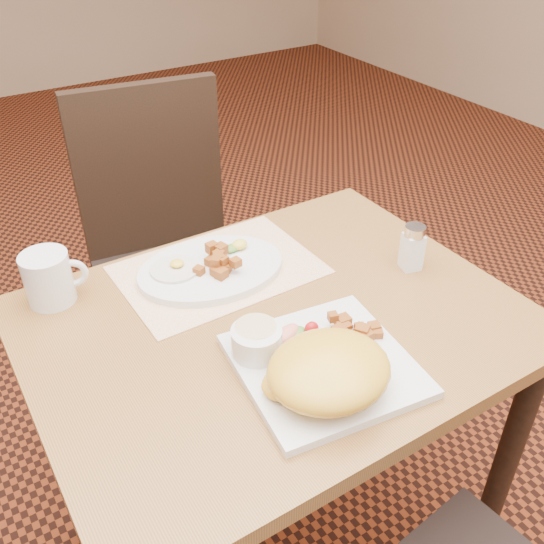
{
  "coord_description": "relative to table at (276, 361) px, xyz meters",
  "views": [
    {
      "loc": [
        -0.48,
        -0.74,
        1.47
      ],
      "look_at": [
        0.02,
        0.05,
        0.82
      ],
      "focal_mm": 40.0,
      "sensor_mm": 36.0,
      "label": 1
    }
  ],
  "objects": [
    {
      "name": "ground",
      "position": [
        0.0,
        0.0,
        -0.64
      ],
      "size": [
        8.0,
        8.0,
        0.0
      ],
      "primitive_type": "plane",
      "color": "black",
      "rests_on": "ground"
    },
    {
      "name": "garnish_sq",
      "position": [
        -0.01,
        -0.08,
        0.14
      ],
      "size": [
        0.09,
        0.05,
        0.03
      ],
      "color": "#387223",
      "rests_on": "plate_square"
    },
    {
      "name": "home_fries_sq",
      "position": [
        0.07,
        -0.14,
        0.14
      ],
      "size": [
        0.1,
        0.1,
        0.04
      ],
      "color": "#A2541A",
      "rests_on": "plate_square"
    },
    {
      "name": "coffee_mug",
      "position": [
        -0.34,
        0.28,
        0.16
      ],
      "size": [
        0.12,
        0.09,
        0.1
      ],
      "color": "silver",
      "rests_on": "table"
    },
    {
      "name": "hollandaise_mound",
      "position": [
        -0.04,
        -0.21,
        0.16
      ],
      "size": [
        0.2,
        0.18,
        0.07
      ],
      "color": "yellow",
      "rests_on": "plate_square"
    },
    {
      "name": "chair_far",
      "position": [
        0.05,
        0.68,
        -0.1
      ],
      "size": [
        0.48,
        0.48,
        0.97
      ],
      "rotation": [
        0.0,
        0.0,
        3.0
      ],
      "color": "black",
      "rests_on": "ground"
    },
    {
      "name": "plate_oval",
      "position": [
        -0.04,
        0.2,
        0.12
      ],
      "size": [
        0.33,
        0.26,
        0.02
      ],
      "primitive_type": null,
      "rotation": [
        0.0,
        0.0,
        -0.11
      ],
      "color": "silver",
      "rests_on": "placemat"
    },
    {
      "name": "salt_shaker",
      "position": [
        0.33,
        -0.01,
        0.16
      ],
      "size": [
        0.05,
        0.05,
        0.1
      ],
      "color": "white",
      "rests_on": "table"
    },
    {
      "name": "plate_square",
      "position": [
        -0.0,
        -0.16,
        0.12
      ],
      "size": [
        0.31,
        0.31,
        0.02
      ],
      "primitive_type": "cube",
      "rotation": [
        0.0,
        0.0,
        -0.13
      ],
      "color": "silver",
      "rests_on": "table"
    },
    {
      "name": "garnish_ov",
      "position": [
        0.04,
        0.22,
        0.14
      ],
      "size": [
        0.06,
        0.04,
        0.02
      ],
      "color": "#387223",
      "rests_on": "plate_oval"
    },
    {
      "name": "fried_egg",
      "position": [
        -0.1,
        0.22,
        0.13
      ],
      "size": [
        0.1,
        0.1,
        0.02
      ],
      "color": "white",
      "rests_on": "plate_oval"
    },
    {
      "name": "placemat",
      "position": [
        -0.02,
        0.2,
        0.11
      ],
      "size": [
        0.4,
        0.29,
        0.0
      ],
      "primitive_type": "cube",
      "rotation": [
        0.0,
        0.0,
        0.02
      ],
      "color": "white",
      "rests_on": "table"
    },
    {
      "name": "ramekin",
      "position": [
        -0.09,
        -0.07,
        0.15
      ],
      "size": [
        0.09,
        0.09,
        0.05
      ],
      "color": "silver",
      "rests_on": "plate_square"
    },
    {
      "name": "home_fries_ov",
      "position": [
        -0.02,
        0.18,
        0.14
      ],
      "size": [
        0.09,
        0.09,
        0.04
      ],
      "color": "#A2541A",
      "rests_on": "plate_oval"
    },
    {
      "name": "table",
      "position": [
        0.0,
        0.0,
        0.0
      ],
      "size": [
        0.9,
        0.7,
        0.75
      ],
      "color": "#94612D",
      "rests_on": "ground"
    }
  ]
}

